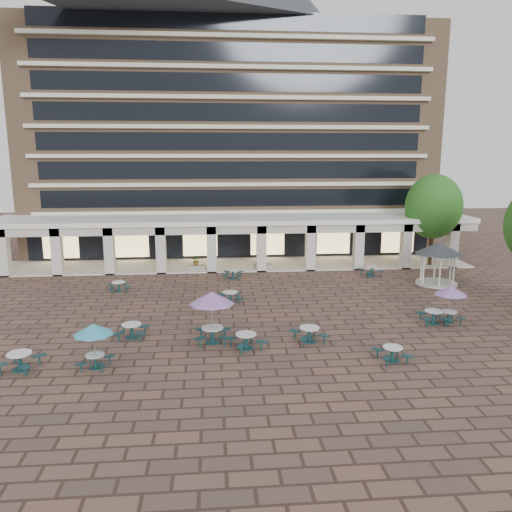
% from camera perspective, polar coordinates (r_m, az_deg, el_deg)
% --- Properties ---
extents(ground, '(120.00, 120.00, 0.00)m').
position_cam_1_polar(ground, '(30.76, -1.08, -7.10)').
color(ground, brown).
rests_on(ground, ground).
extents(apartment_building, '(40.00, 15.50, 25.20)m').
position_cam_1_polar(apartment_building, '(54.66, -3.00, 14.42)').
color(apartment_building, '#957354').
rests_on(apartment_building, ground).
extents(retail_arcade, '(42.00, 6.60, 4.40)m').
position_cam_1_polar(retail_arcade, '(44.45, -2.39, 2.69)').
color(retail_arcade, white).
rests_on(retail_arcade, ground).
extents(picnic_table_0, '(2.10, 2.10, 0.83)m').
position_cam_1_polar(picnic_table_0, '(25.99, -25.39, -10.67)').
color(picnic_table_0, '#13393B').
rests_on(picnic_table_0, ground).
extents(picnic_table_1, '(2.20, 2.20, 0.81)m').
position_cam_1_polar(picnic_table_1, '(25.99, -1.15, -9.53)').
color(picnic_table_1, '#13393B').
rests_on(picnic_table_1, ground).
extents(picnic_table_2, '(2.09, 2.09, 0.80)m').
position_cam_1_polar(picnic_table_2, '(27.05, 6.12, -8.74)').
color(picnic_table_2, '#13393B').
rests_on(picnic_table_2, ground).
extents(picnic_table_3, '(1.92, 1.92, 0.79)m').
position_cam_1_polar(picnic_table_3, '(31.47, 19.63, -6.45)').
color(picnic_table_3, '#13393B').
rests_on(picnic_table_3, ground).
extents(picnic_table_4, '(1.86, 1.86, 2.15)m').
position_cam_1_polar(picnic_table_4, '(24.46, -18.09, -8.14)').
color(picnic_table_4, '#13393B').
rests_on(picnic_table_4, ground).
extents(picnic_table_5, '(1.85, 1.85, 0.80)m').
position_cam_1_polar(picnic_table_5, '(28.25, -14.02, -8.15)').
color(picnic_table_5, '#13393B').
rests_on(picnic_table_5, ground).
extents(picnic_table_6, '(2.41, 2.41, 2.78)m').
position_cam_1_polar(picnic_table_6, '(26.25, -5.07, -5.03)').
color(picnic_table_6, '#13393B').
rests_on(picnic_table_6, ground).
extents(picnic_table_7, '(1.73, 1.73, 0.72)m').
position_cam_1_polar(picnic_table_7, '(25.43, 15.33, -10.58)').
color(picnic_table_7, '#13393B').
rests_on(picnic_table_7, ground).
extents(picnic_table_8, '(1.89, 1.89, 0.72)m').
position_cam_1_polar(picnic_table_8, '(37.79, -15.43, -3.29)').
color(picnic_table_8, '#13393B').
rests_on(picnic_table_8, ground).
extents(picnic_table_10, '(1.85, 1.85, 0.77)m').
position_cam_1_polar(picnic_table_10, '(33.73, -2.96, -4.61)').
color(picnic_table_10, '#13393B').
rests_on(picnic_table_10, ground).
extents(picnic_table_11, '(1.91, 1.91, 2.21)m').
position_cam_1_polar(picnic_table_11, '(31.62, 21.37, -3.85)').
color(picnic_table_11, '#13393B').
rests_on(picnic_table_11, ground).
extents(picnic_table_12, '(1.87, 1.87, 0.75)m').
position_cam_1_polar(picnic_table_12, '(40.22, -2.67, -1.96)').
color(picnic_table_12, '#13393B').
rests_on(picnic_table_12, ground).
extents(picnic_table_13, '(2.04, 2.04, 0.79)m').
position_cam_1_polar(picnic_table_13, '(42.22, 13.03, -1.57)').
color(picnic_table_13, '#13393B').
rests_on(picnic_table_13, ground).
extents(gazebo, '(3.50, 3.50, 3.25)m').
position_cam_1_polar(gazebo, '(40.52, 20.13, 0.33)').
color(gazebo, beige).
rests_on(gazebo, ground).
extents(tree_east_c, '(4.91, 4.91, 8.18)m').
position_cam_1_polar(tree_east_c, '(46.61, 19.63, 5.34)').
color(tree_east_c, '#3C2C18').
rests_on(tree_east_c, ground).
extents(planter_left, '(1.50, 0.83, 1.36)m').
position_cam_1_polar(planter_left, '(43.01, -6.84, -0.95)').
color(planter_left, gray).
rests_on(planter_left, ground).
extents(planter_right, '(1.50, 0.70, 1.20)m').
position_cam_1_polar(planter_right, '(43.22, 0.78, -0.98)').
color(planter_right, gray).
rests_on(planter_right, ground).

